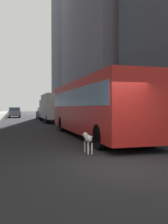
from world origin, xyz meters
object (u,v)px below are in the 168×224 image
at_px(transit_bus, 94,105).
at_px(car_white_van, 47,112).
at_px(car_grey_wagon, 14,111).
at_px(car_black_suv, 44,113).
at_px(dalmatian_dog, 88,139).
at_px(pedestrian_with_handbag, 151,116).
at_px(car_silver_sedan, 15,112).
at_px(box_truck, 53,107).

relative_size(transit_bus, car_white_van, 2.67).
height_order(transit_bus, car_grey_wagon, transit_bus).
height_order(car_black_suv, dalmatian_dog, car_black_suv).
bearing_deg(pedestrian_with_handbag, car_grey_wagon, 103.86).
xyz_separation_m(dalmatian_dog, pedestrian_with_handbag, (6.77, 6.98, 0.50)).
xyz_separation_m(transit_bus, car_white_van, (1.60, 30.97, -0.96)).
bearing_deg(pedestrian_with_handbag, car_black_suv, 103.68).
bearing_deg(transit_bus, dalmatian_dog, -110.80).
height_order(car_white_van, pedestrian_with_handbag, pedestrian_with_handbag).
bearing_deg(dalmatian_dog, car_black_suv, 86.22).
bearing_deg(car_white_van, car_grey_wagon, 126.50).
distance_m(car_white_van, dalmatian_dog, 35.88).
xyz_separation_m(car_black_suv, car_grey_wagon, (-4.00, 15.93, -0.00)).
xyz_separation_m(car_grey_wagon, pedestrian_with_handbag, (8.96, -36.31, 0.19)).
bearing_deg(car_grey_wagon, pedestrian_with_handbag, -76.14).
xyz_separation_m(car_silver_sedan, car_grey_wagon, (-0.00, 9.45, 0.00)).
bearing_deg(car_black_suv, car_grey_wagon, 104.09).
xyz_separation_m(car_black_suv, car_silver_sedan, (-4.00, 6.48, -0.00)).
distance_m(box_truck, dalmatian_dog, 19.07).
bearing_deg(car_white_van, car_black_suv, -100.83).
xyz_separation_m(transit_bus, car_grey_wagon, (-4.00, 38.53, -0.95)).
bearing_deg(car_silver_sedan, transit_bus, -82.17).
relative_size(car_black_suv, car_grey_wagon, 1.08).
relative_size(car_white_van, pedestrian_with_handbag, 2.56).
height_order(car_grey_wagon, pedestrian_with_handbag, pedestrian_with_handbag).
distance_m(transit_bus, car_silver_sedan, 29.37).
relative_size(car_white_van, car_silver_sedan, 1.02).
bearing_deg(car_black_suv, dalmatian_dog, -93.78).
xyz_separation_m(transit_bus, dalmatian_dog, (-1.81, -4.75, -1.26)).
xyz_separation_m(car_white_van, dalmatian_dog, (-3.41, -35.72, -0.31)).
bearing_deg(car_white_van, transit_bus, -92.96).
relative_size(car_silver_sedan, dalmatian_dog, 4.40).
relative_size(transit_bus, box_truck, 1.54).
height_order(car_silver_sedan, pedestrian_with_handbag, pedestrian_with_handbag).
height_order(car_black_suv, box_truck, box_truck).
distance_m(car_silver_sedan, pedestrian_with_handbag, 28.31).
relative_size(car_white_van, box_truck, 0.58).
distance_m(transit_bus, dalmatian_dog, 5.24).
bearing_deg(car_grey_wagon, car_white_van, -53.50).
height_order(transit_bus, box_truck, same).
bearing_deg(box_truck, car_grey_wagon, 99.33).
relative_size(dalmatian_dog, pedestrian_with_handbag, 0.57).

